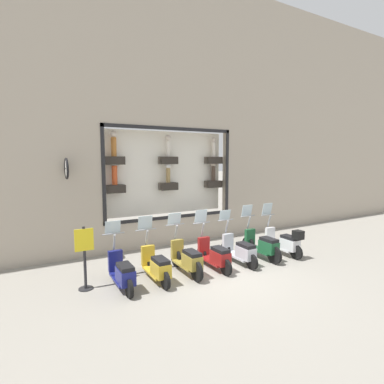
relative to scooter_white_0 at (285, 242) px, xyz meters
name	(u,v)px	position (x,y,z in m)	size (l,w,h in m)	color
ground_plane	(224,274)	(-0.41, 2.78, -0.46)	(120.00, 120.00, 0.00)	gray
building_facade	(169,110)	(3.19, 2.78, 4.58)	(1.25, 36.00, 9.90)	#ADA08E
scooter_white_0	(285,242)	(0.00, 0.00, 0.00)	(1.79, 0.61, 1.66)	black
scooter_green_1	(263,245)	(0.07, 0.92, -0.01)	(1.81, 0.61, 1.67)	black
scooter_silver_2	(240,251)	(0.06, 1.84, -0.05)	(1.79, 0.60, 1.57)	black
scooter_red_3	(215,255)	(0.06, 2.77, -0.04)	(1.79, 0.61, 1.65)	black
scooter_olive_4	(187,259)	(0.07, 3.69, -0.02)	(1.81, 0.60, 1.64)	black
scooter_yellow_5	(157,266)	(0.06, 4.61, -0.05)	(1.79, 0.61, 1.63)	black
scooter_navy_6	(122,272)	(0.06, 5.53, -0.05)	(1.79, 0.61, 1.58)	black
shop_sign_post	(85,256)	(0.46, 6.35, 0.39)	(0.36, 0.45, 1.59)	#232326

